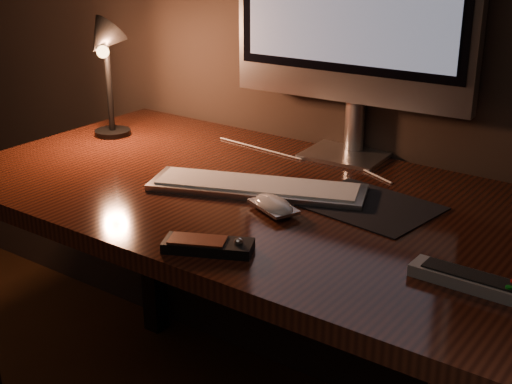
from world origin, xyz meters
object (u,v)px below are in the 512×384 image
Objects in this scene: mouse at (274,207)px; tv_remote at (472,281)px; desk_lamp at (104,56)px; monitor at (353,1)px; keyboard at (257,187)px; media_remote at (208,245)px; desk at (310,244)px.

tv_remote is at bearing 14.31° from mouse.
monitor is at bearing 8.40° from desk_lamp.
media_remote is (0.10, -0.30, 0.00)m from keyboard.
monitor is 5.68× the size of mouse.
monitor is at bearing 102.90° from desk.
tv_remote is 0.62× the size of desk_lamp.
desk_lamp is (-1.08, 0.24, 0.21)m from tv_remote.
desk_lamp reaches higher than media_remote.
keyboard is 0.31m from media_remote.
desk_lamp is (-0.65, 0.02, 0.35)m from desk.
desk_lamp is at bearing -161.55° from monitor.
media_remote is (0.00, -0.36, 0.14)m from desk.
mouse is at bearing 171.13° from tv_remote.
keyboard is 0.13m from mouse.
keyboard is at bearing -146.31° from desk.
keyboard is 2.77× the size of media_remote.
desk is at bearing 12.60° from keyboard.
desk is at bearing -15.29° from desk_lamp.
monitor is 0.78m from tv_remote.
mouse is (0.06, -0.40, -0.37)m from monitor.
desk is 0.20m from mouse.
keyboard is (-0.10, -0.07, 0.14)m from desk.
desk_lamp is (-0.55, 0.08, 0.21)m from keyboard.
mouse is at bearing -85.72° from monitor.
mouse is 0.70m from desk_lamp.
desk is 3.37× the size of keyboard.
mouse is at bearing 66.31° from media_remote.
monitor is at bearing 121.61° from mouse.
tv_remote is (0.50, -0.48, -0.37)m from monitor.
monitor reaches higher than keyboard.
mouse is at bearing -28.01° from desk_lamp.
mouse is 0.66× the size of media_remote.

